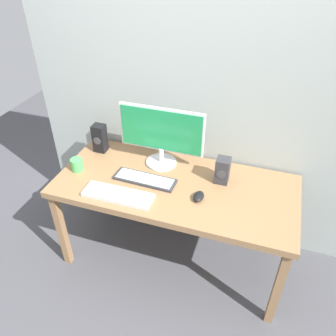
% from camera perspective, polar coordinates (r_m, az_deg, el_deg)
% --- Properties ---
extents(ground_plane, '(6.00, 6.00, 0.00)m').
position_cam_1_polar(ground_plane, '(2.80, 1.02, -14.37)').
color(ground_plane, '#4C4C51').
extents(wall_back, '(2.48, 0.04, 3.00)m').
position_cam_1_polar(wall_back, '(2.28, 4.74, 19.06)').
color(wall_back, '#9EA8A3').
rests_on(wall_back, ground_plane).
extents(desk, '(1.63, 0.74, 0.73)m').
position_cam_1_polar(desk, '(2.33, 1.19, -3.91)').
color(desk, '#936D47').
rests_on(desk, ground_plane).
extents(monitor, '(0.61, 0.22, 0.44)m').
position_cam_1_polar(monitor, '(2.36, -1.14, 5.72)').
color(monitor, silver).
rests_on(monitor, desk).
extents(keyboard_primary, '(0.43, 0.15, 0.02)m').
position_cam_1_polar(keyboard_primary, '(2.32, -3.93, -1.91)').
color(keyboard_primary, '#333338').
rests_on(keyboard_primary, desk).
extents(keyboard_secondary, '(0.46, 0.15, 0.03)m').
position_cam_1_polar(keyboard_secondary, '(2.20, -8.44, -4.51)').
color(keyboard_secondary, silver).
rests_on(keyboard_secondary, desk).
extents(mouse, '(0.07, 0.11, 0.04)m').
position_cam_1_polar(mouse, '(2.17, 5.18, -4.79)').
color(mouse, black).
rests_on(mouse, desk).
extents(speaker_right, '(0.09, 0.10, 0.18)m').
position_cam_1_polar(speaker_right, '(2.29, 9.19, -0.39)').
color(speaker_right, '#333338').
rests_on(speaker_right, desk).
extents(speaker_left, '(0.09, 0.09, 0.22)m').
position_cam_1_polar(speaker_left, '(2.62, -11.44, 4.96)').
color(speaker_left, black).
rests_on(speaker_left, desk).
extents(coffee_mug, '(0.09, 0.09, 0.09)m').
position_cam_1_polar(coffee_mug, '(2.48, -15.12, 0.56)').
color(coffee_mug, '#4CB259').
rests_on(coffee_mug, desk).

